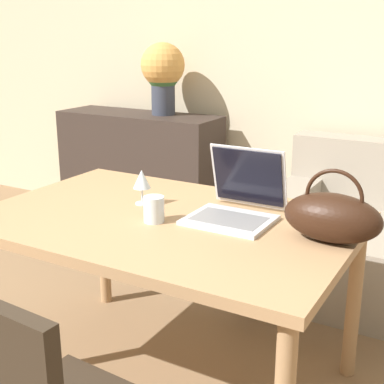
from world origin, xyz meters
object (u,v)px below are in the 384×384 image
at_px(drinking_glass, 154,209).
at_px(handbag, 332,217).
at_px(wine_glass, 142,180).
at_px(laptop, 238,199).
at_px(flower_vase, 163,72).

bearing_deg(drinking_glass, handbag, 12.08).
xyz_separation_m(drinking_glass, wine_glass, (-0.16, 0.16, 0.05)).
bearing_deg(wine_glass, laptop, 7.88).
bearing_deg(flower_vase, laptop, -48.33).
relative_size(drinking_glass, wine_glass, 0.67).
height_order(drinking_glass, flower_vase, flower_vase).
bearing_deg(handbag, drinking_glass, -167.92).
height_order(wine_glass, handbag, handbag).
bearing_deg(laptop, handbag, -11.31).
xyz_separation_m(laptop, flower_vase, (-1.23, 1.38, 0.36)).
relative_size(wine_glass, flower_vase, 0.30).
distance_m(drinking_glass, flower_vase, 1.91).
distance_m(wine_glass, handbag, 0.81).
bearing_deg(handbag, laptop, 168.69).
distance_m(laptop, wine_glass, 0.42).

